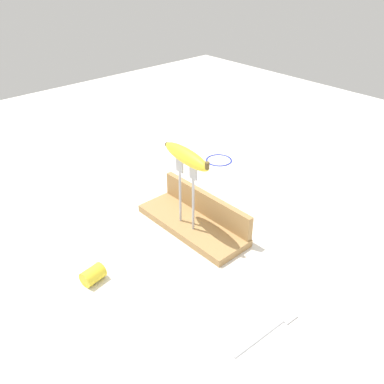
# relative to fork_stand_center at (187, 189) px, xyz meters

# --- Properties ---
(ground_plane) EXTENTS (3.00, 3.00, 0.00)m
(ground_plane) POSITION_rel_fork_stand_center_xyz_m (0.00, 0.02, -0.14)
(ground_plane) COLOR silver
(wooden_board) EXTENTS (0.35, 0.13, 0.02)m
(wooden_board) POSITION_rel_fork_stand_center_xyz_m (0.00, 0.02, -0.13)
(wooden_board) COLOR #A87F4C
(wooden_board) RESTS_ON ground
(board_backstop) EXTENTS (0.34, 0.02, 0.07)m
(board_backstop) POSITION_rel_fork_stand_center_xyz_m (0.00, 0.08, -0.08)
(board_backstop) COLOR #A87F4C
(board_backstop) RESTS_ON wooden_board
(fork_stand_center) EXTENTS (0.08, 0.01, 0.20)m
(fork_stand_center) POSITION_rel_fork_stand_center_xyz_m (0.00, 0.00, 0.00)
(fork_stand_center) COLOR #B2B2B7
(fork_stand_center) RESTS_ON wooden_board
(banana_raised_center) EXTENTS (0.19, 0.06, 0.04)m
(banana_raised_center) POSITION_rel_fork_stand_center_xyz_m (-0.00, 0.00, 0.10)
(banana_raised_center) COLOR yellow
(banana_raised_center) RESTS_ON fork_stand_center
(fork_fallen_near) EXTENTS (0.03, 0.18, 0.01)m
(fork_fallen_near) POSITION_rel_fork_stand_center_xyz_m (0.39, -0.09, -0.14)
(fork_fallen_near) COLOR #B2B2B7
(fork_fallen_near) RESTS_ON ground
(banana_chunk_near) EXTENTS (0.05, 0.06, 0.04)m
(banana_chunk_near) POSITION_rel_fork_stand_center_xyz_m (-0.01, -0.30, -0.12)
(banana_chunk_near) COLOR yellow
(banana_chunk_near) RESTS_ON ground
(wire_coil) EXTENTS (0.10, 0.10, 0.01)m
(wire_coil) POSITION_rel_fork_stand_center_xyz_m (-0.25, 0.38, -0.14)
(wire_coil) COLOR #1E2DA5
(wire_coil) RESTS_ON ground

